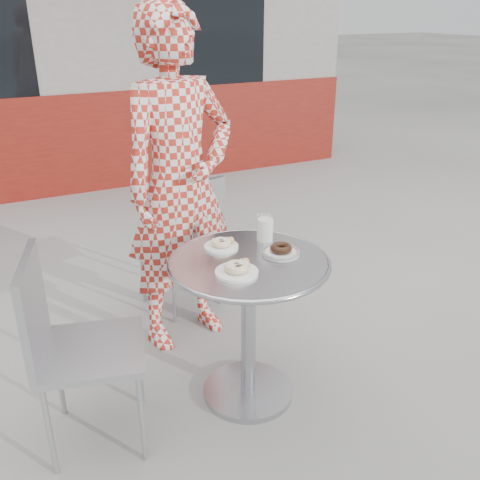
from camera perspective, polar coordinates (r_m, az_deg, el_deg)
name	(u,v)px	position (r m, az deg, el deg)	size (l,w,h in m)	color
ground	(253,395)	(2.77, 1.45, -16.23)	(60.00, 60.00, 0.00)	#9C9995
storefront	(46,32)	(7.51, -19.97, 20.14)	(6.02, 4.55, 3.00)	gray
bistro_table	(249,296)	(2.47, 0.94, -5.95)	(0.73, 0.73, 0.74)	silver
chair_far	(182,266)	(3.42, -6.25, -2.79)	(0.50, 0.50, 0.86)	#ABADB3
chair_left	(93,386)	(2.47, -15.37, -14.77)	(0.53, 0.52, 0.90)	#ABADB3
seated_person	(180,185)	(2.86, -6.44, 5.87)	(0.67, 0.44, 1.83)	#B4281B
plate_far	(222,244)	(2.50, -1.96, -0.44)	(0.16, 0.16, 0.04)	white
plate_near	(237,269)	(2.26, -0.31, -3.11)	(0.19, 0.19, 0.05)	white
plate_checker	(281,251)	(2.45, 4.38, -1.16)	(0.18, 0.18, 0.05)	white
milk_cup	(265,228)	(2.57, 2.69, 1.26)	(0.08, 0.08, 0.13)	white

